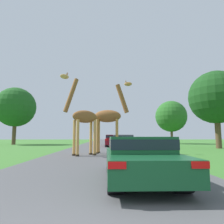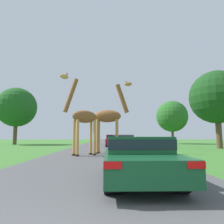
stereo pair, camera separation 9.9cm
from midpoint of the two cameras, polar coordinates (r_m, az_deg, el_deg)
The scene contains 10 objects.
road at distance 31.36m, azimuth -1.93°, elevation -9.18°, with size 7.17×120.00×0.00m.
giraffe_near_road at distance 14.53m, azimuth -0.44°, elevation -1.26°, with size 2.81×0.99×5.35m.
giraffe_companion at distance 13.01m, azimuth -8.20°, elevation -1.77°, with size 2.42×1.74×5.23m.
car_lead_maroon at distance 5.76m, azimuth 7.62°, elevation -12.41°, with size 1.79×4.26×1.19m.
car_queue_right at distance 24.58m, azimuth 0.59°, elevation -8.05°, with size 1.97×4.70×1.40m.
car_queue_left at distance 19.13m, azimuth 3.34°, elevation -8.36°, with size 1.94×4.77×1.37m.
car_far_ahead at distance 29.58m, azimuth 0.60°, elevation -7.91°, with size 1.77×4.19×1.37m.
tree_left_edge at distance 23.47m, azimuth 27.82°, elevation 3.73°, with size 5.49×5.49×8.01m.
tree_right_cluster at distance 34.88m, azimuth 16.84°, elevation -1.20°, with size 5.19×5.19×7.15m.
tree_far_right at distance 33.61m, azimuth -25.52°, elevation 1.22°, with size 5.95×5.95×8.60m.
Camera 2 is at (0.36, -1.33, 1.20)m, focal length 32.00 mm.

